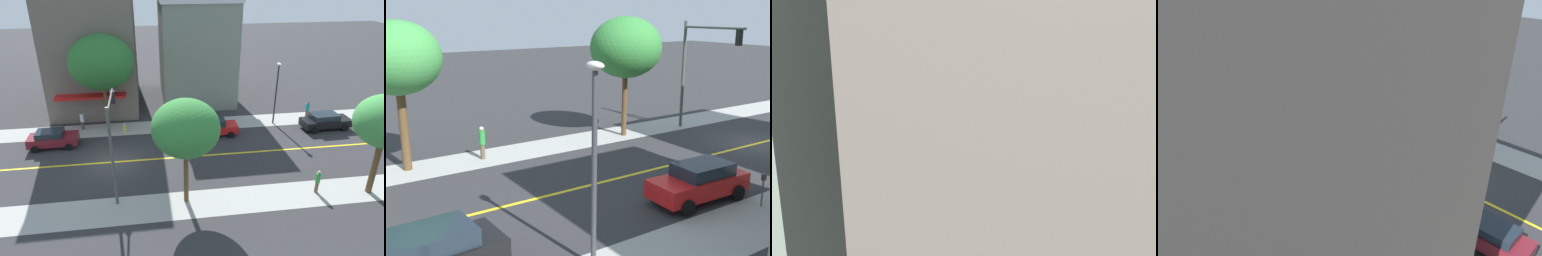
# 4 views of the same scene
# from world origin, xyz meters

# --- Properties ---
(ground_plane) EXTENTS (140.00, 140.00, 0.00)m
(ground_plane) POSITION_xyz_m (0.00, 0.00, 0.00)
(ground_plane) COLOR #2D2D30
(sidewalk_left) EXTENTS (2.90, 126.00, 0.01)m
(sidewalk_left) POSITION_xyz_m (-6.22, 0.00, 0.00)
(sidewalk_left) COLOR #9E9E99
(sidewalk_left) RESTS_ON ground
(sidewalk_right) EXTENTS (2.90, 126.00, 0.01)m
(sidewalk_right) POSITION_xyz_m (6.22, 0.00, 0.00)
(sidewalk_right) COLOR #9E9E99
(sidewalk_right) RESTS_ON ground
(road_centerline_stripe) EXTENTS (0.20, 126.00, 0.00)m
(road_centerline_stripe) POSITION_xyz_m (0.00, 0.00, 0.00)
(road_centerline_stripe) COLOR yellow
(road_centerline_stripe) RESTS_ON ground
(corner_shop_building) EXTENTS (13.04, 9.09, 14.86)m
(corner_shop_building) POSITION_xyz_m (-14.01, -2.19, 7.44)
(corner_shop_building) COLOR #665B51
(corner_shop_building) RESTS_ON ground
(tan_rowhouse) EXTENTS (9.54, 8.20, 11.59)m
(tan_rowhouse) POSITION_xyz_m (-14.02, 8.98, 5.81)
(tan_rowhouse) COLOR gray
(tan_rowhouse) RESTS_ON ground
(street_tree_right_corner) EXTENTS (5.89, 5.89, 9.00)m
(street_tree_right_corner) POSITION_xyz_m (-6.82, -0.77, 6.48)
(street_tree_right_corner) COLOR brown
(street_tree_right_corner) RESTS_ON ground
(street_tree_left_far) EXTENTS (4.26, 4.26, 7.21)m
(street_tree_left_far) POSITION_xyz_m (5.75, 5.30, 5.38)
(street_tree_left_far) COLOR brown
(street_tree_left_far) RESTS_ON ground
(fire_hydrant) EXTENTS (0.44, 0.24, 0.86)m
(fire_hydrant) POSITION_xyz_m (-5.57, 0.84, 0.43)
(fire_hydrant) COLOR yellow
(fire_hydrant) RESTS_ON ground
(parking_meter) EXTENTS (0.12, 0.18, 1.35)m
(parking_meter) POSITION_xyz_m (-5.56, 7.52, 0.89)
(parking_meter) COLOR #4C4C51
(parking_meter) RESTS_ON ground
(traffic_light_mast) EXTENTS (4.59, 0.32, 6.90)m
(traffic_light_mast) POSITION_xyz_m (4.11, 0.71, 4.58)
(traffic_light_mast) COLOR #474C47
(traffic_light_mast) RESTS_ON ground
(street_lamp) EXTENTS (0.70, 0.36, 6.16)m
(street_lamp) POSITION_xyz_m (-5.44, 15.55, 3.83)
(street_lamp) COLOR #38383D
(street_lamp) RESTS_ON ground
(red_sedan_left_curb) EXTENTS (2.04, 4.28, 1.56)m
(red_sedan_left_curb) POSITION_xyz_m (-3.76, 9.13, 0.81)
(red_sedan_left_curb) COLOR red
(red_sedan_left_curb) RESTS_ON ground
(black_sedan_left_curb) EXTENTS (2.20, 4.79, 1.56)m
(black_sedan_left_curb) POSITION_xyz_m (-3.52, 20.05, 0.82)
(black_sedan_left_curb) COLOR black
(black_sedan_left_curb) RESTS_ON ground
(maroon_sedan_left_curb) EXTENTS (2.05, 4.16, 1.52)m
(maroon_sedan_left_curb) POSITION_xyz_m (-3.41, -5.20, 0.81)
(maroon_sedan_left_curb) COLOR maroon
(maroon_sedan_left_curb) RESTS_ON ground
(pedestrian_teal_shirt) EXTENTS (0.38, 0.38, 1.77)m
(pedestrian_teal_shirt) POSITION_xyz_m (-6.28, 19.51, 0.93)
(pedestrian_teal_shirt) COLOR brown
(pedestrian_teal_shirt) RESTS_ON ground
(pedestrian_white_shirt) EXTENTS (0.34, 0.34, 1.79)m
(pedestrian_white_shirt) POSITION_xyz_m (-6.72, -3.17, 0.96)
(pedestrian_white_shirt) COLOR brown
(pedestrian_white_shirt) RESTS_ON ground
(pedestrian_green_shirt) EXTENTS (0.32, 0.32, 1.74)m
(pedestrian_green_shirt) POSITION_xyz_m (6.12, 14.40, 0.93)
(pedestrian_green_shirt) COLOR brown
(pedestrian_green_shirt) RESTS_ON ground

